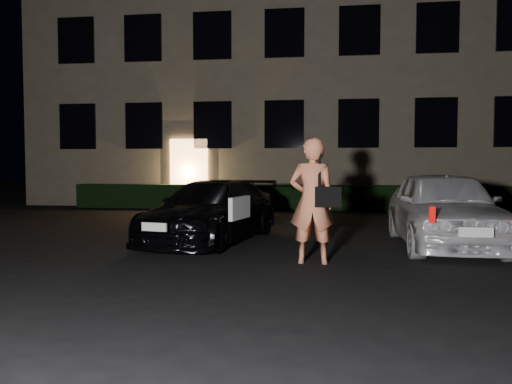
# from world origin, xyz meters

# --- Properties ---
(ground) EXTENTS (80.00, 80.00, 0.00)m
(ground) POSITION_xyz_m (0.00, 0.00, 0.00)
(ground) COLOR black
(ground) RESTS_ON ground
(building) EXTENTS (20.00, 8.11, 12.00)m
(building) POSITION_xyz_m (-0.00, 14.99, 6.00)
(building) COLOR #706150
(building) RESTS_ON ground
(hedge) EXTENTS (15.00, 0.70, 0.85)m
(hedge) POSITION_xyz_m (0.00, 10.50, 0.42)
(hedge) COLOR black
(hedge) RESTS_ON ground
(sedan) EXTENTS (2.56, 4.48, 1.22)m
(sedan) POSITION_xyz_m (-0.84, 2.94, 0.61)
(sedan) COLOR black
(sedan) RESTS_ON ground
(hatch) EXTENTS (1.77, 4.28, 1.45)m
(hatch) POSITION_xyz_m (3.63, 2.80, 0.73)
(hatch) COLOR silver
(hatch) RESTS_ON ground
(man) EXTENTS (0.80, 0.47, 1.95)m
(man) POSITION_xyz_m (1.23, 0.87, 0.98)
(man) COLOR #E47A54
(man) RESTS_ON ground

